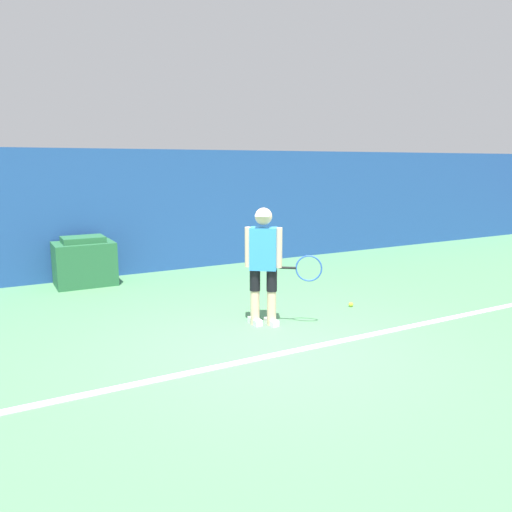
# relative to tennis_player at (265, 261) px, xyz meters

# --- Properties ---
(ground_plane) EXTENTS (24.00, 24.00, 0.00)m
(ground_plane) POSITION_rel_tennis_player_xyz_m (-0.33, -0.75, -0.85)
(ground_plane) COLOR #518C5B
(back_wall) EXTENTS (24.00, 0.10, 2.35)m
(back_wall) POSITION_rel_tennis_player_xyz_m (-0.33, 3.89, 0.33)
(back_wall) COLOR #234C99
(back_wall) RESTS_ON ground_plane
(court_baseline) EXTENTS (21.60, 0.10, 0.01)m
(court_baseline) POSITION_rel_tennis_player_xyz_m (-0.33, -0.99, -0.84)
(court_baseline) COLOR white
(court_baseline) RESTS_ON ground_plane
(tennis_player) EXTENTS (0.82, 0.64, 1.54)m
(tennis_player) POSITION_rel_tennis_player_xyz_m (0.00, 0.00, 0.00)
(tennis_player) COLOR beige
(tennis_player) RESTS_ON ground_plane
(tennis_ball) EXTENTS (0.07, 0.07, 0.07)m
(tennis_ball) POSITION_rel_tennis_player_xyz_m (1.54, 0.11, -0.82)
(tennis_ball) COLOR #D1E533
(tennis_ball) RESTS_ON ground_plane
(covered_chair) EXTENTS (0.99, 0.73, 0.85)m
(covered_chair) POSITION_rel_tennis_player_xyz_m (-1.67, 3.42, -0.45)
(covered_chair) COLOR #28663D
(covered_chair) RESTS_ON ground_plane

